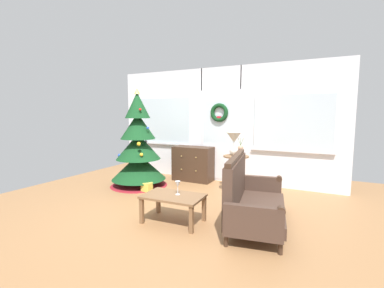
{
  "coord_description": "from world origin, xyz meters",
  "views": [
    {
      "loc": [
        2.11,
        -3.55,
        1.53
      ],
      "look_at": [
        0.05,
        0.55,
        1.0
      ],
      "focal_mm": 24.8,
      "sensor_mm": 36.0,
      "label": 1
    }
  ],
  "objects_px": {
    "settee_sofa": "(249,198)",
    "table_lamp": "(234,140)",
    "side_table": "(236,167)",
    "gift_box": "(147,187)",
    "christmas_tree": "(138,151)",
    "flower_vase": "(240,150)",
    "dresser_cabinet": "(193,164)",
    "coffee_table": "(173,199)",
    "wine_glass": "(178,185)"
  },
  "relations": [
    {
      "from": "settee_sofa",
      "to": "table_lamp",
      "type": "relative_size",
      "value": 3.71
    },
    {
      "from": "side_table",
      "to": "gift_box",
      "type": "height_order",
      "value": "side_table"
    },
    {
      "from": "christmas_tree",
      "to": "flower_vase",
      "type": "height_order",
      "value": "christmas_tree"
    },
    {
      "from": "side_table",
      "to": "flower_vase",
      "type": "bearing_deg",
      "value": -30.96
    },
    {
      "from": "dresser_cabinet",
      "to": "coffee_table",
      "type": "relative_size",
      "value": 1.05
    },
    {
      "from": "table_lamp",
      "to": "coffee_table",
      "type": "height_order",
      "value": "table_lamp"
    },
    {
      "from": "side_table",
      "to": "table_lamp",
      "type": "height_order",
      "value": "table_lamp"
    },
    {
      "from": "gift_box",
      "to": "christmas_tree",
      "type": "bearing_deg",
      "value": 144.79
    },
    {
      "from": "wine_glass",
      "to": "table_lamp",
      "type": "bearing_deg",
      "value": 80.55
    },
    {
      "from": "christmas_tree",
      "to": "flower_vase",
      "type": "relative_size",
      "value": 5.85
    },
    {
      "from": "side_table",
      "to": "flower_vase",
      "type": "distance_m",
      "value": 0.35
    },
    {
      "from": "side_table",
      "to": "gift_box",
      "type": "distance_m",
      "value": 1.78
    },
    {
      "from": "dresser_cabinet",
      "to": "settee_sofa",
      "type": "relative_size",
      "value": 0.55
    },
    {
      "from": "wine_glass",
      "to": "dresser_cabinet",
      "type": "bearing_deg",
      "value": 111.15
    },
    {
      "from": "table_lamp",
      "to": "wine_glass",
      "type": "xyz_separation_m",
      "value": [
        -0.28,
        -1.67,
        -0.49
      ]
    },
    {
      "from": "settee_sofa",
      "to": "wine_glass",
      "type": "relative_size",
      "value": 8.36
    },
    {
      "from": "coffee_table",
      "to": "wine_glass",
      "type": "relative_size",
      "value": 4.41
    },
    {
      "from": "settee_sofa",
      "to": "wine_glass",
      "type": "bearing_deg",
      "value": -158.75
    },
    {
      "from": "wine_glass",
      "to": "christmas_tree",
      "type": "bearing_deg",
      "value": 142.63
    },
    {
      "from": "side_table",
      "to": "coffee_table",
      "type": "height_order",
      "value": "side_table"
    },
    {
      "from": "christmas_tree",
      "to": "gift_box",
      "type": "height_order",
      "value": "christmas_tree"
    },
    {
      "from": "dresser_cabinet",
      "to": "side_table",
      "type": "xyz_separation_m",
      "value": [
        1.19,
        -0.56,
        0.13
      ]
    },
    {
      "from": "flower_vase",
      "to": "wine_glass",
      "type": "relative_size",
      "value": 1.79
    },
    {
      "from": "side_table",
      "to": "wine_glass",
      "type": "bearing_deg",
      "value": -101.72
    },
    {
      "from": "wine_glass",
      "to": "gift_box",
      "type": "bearing_deg",
      "value": 141.94
    },
    {
      "from": "wine_glass",
      "to": "flower_vase",
      "type": "bearing_deg",
      "value": 74.4
    },
    {
      "from": "settee_sofa",
      "to": "wine_glass",
      "type": "height_order",
      "value": "settee_sofa"
    },
    {
      "from": "dresser_cabinet",
      "to": "wine_glass",
      "type": "xyz_separation_m",
      "value": [
        0.85,
        -2.19,
        0.14
      ]
    },
    {
      "from": "dresser_cabinet",
      "to": "wine_glass",
      "type": "distance_m",
      "value": 2.35
    },
    {
      "from": "wine_glass",
      "to": "coffee_table",
      "type": "bearing_deg",
      "value": -133.32
    },
    {
      "from": "side_table",
      "to": "flower_vase",
      "type": "xyz_separation_m",
      "value": [
        0.1,
        -0.06,
        0.33
      ]
    },
    {
      "from": "dresser_cabinet",
      "to": "settee_sofa",
      "type": "xyz_separation_m",
      "value": [
        1.77,
        -1.83,
        -0.01
      ]
    },
    {
      "from": "coffee_table",
      "to": "flower_vase",
      "type": "bearing_deg",
      "value": 73.33
    },
    {
      "from": "table_lamp",
      "to": "wine_glass",
      "type": "height_order",
      "value": "table_lamp"
    },
    {
      "from": "side_table",
      "to": "flower_vase",
      "type": "relative_size",
      "value": 2.11
    },
    {
      "from": "christmas_tree",
      "to": "table_lamp",
      "type": "bearing_deg",
      "value": 10.76
    },
    {
      "from": "settee_sofa",
      "to": "table_lamp",
      "type": "xyz_separation_m",
      "value": [
        -0.65,
        1.31,
        0.65
      ]
    },
    {
      "from": "flower_vase",
      "to": "wine_glass",
      "type": "xyz_separation_m",
      "value": [
        -0.44,
        -1.57,
        -0.32
      ]
    },
    {
      "from": "dresser_cabinet",
      "to": "gift_box",
      "type": "distance_m",
      "value": 1.3
    },
    {
      "from": "table_lamp",
      "to": "wine_glass",
      "type": "relative_size",
      "value": 2.26
    },
    {
      "from": "christmas_tree",
      "to": "gift_box",
      "type": "distance_m",
      "value": 0.84
    },
    {
      "from": "christmas_tree",
      "to": "wine_glass",
      "type": "relative_size",
      "value": 10.5
    },
    {
      "from": "settee_sofa",
      "to": "coffee_table",
      "type": "xyz_separation_m",
      "value": [
        -0.97,
        -0.41,
        -0.04
      ]
    },
    {
      "from": "christmas_tree",
      "to": "wine_glass",
      "type": "bearing_deg",
      "value": -37.37
    },
    {
      "from": "gift_box",
      "to": "side_table",
      "type": "bearing_deg",
      "value": 21.47
    },
    {
      "from": "christmas_tree",
      "to": "settee_sofa",
      "type": "distance_m",
      "value": 2.8
    },
    {
      "from": "table_lamp",
      "to": "flower_vase",
      "type": "relative_size",
      "value": 1.26
    },
    {
      "from": "side_table",
      "to": "coffee_table",
      "type": "bearing_deg",
      "value": -102.91
    },
    {
      "from": "dresser_cabinet",
      "to": "flower_vase",
      "type": "xyz_separation_m",
      "value": [
        1.29,
        -0.62,
        0.47
      ]
    },
    {
      "from": "dresser_cabinet",
      "to": "side_table",
      "type": "height_order",
      "value": "dresser_cabinet"
    }
  ]
}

